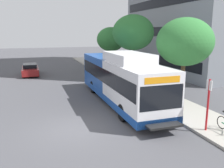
# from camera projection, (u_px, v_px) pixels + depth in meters

# --- Properties ---
(ground_plane) EXTENTS (120.00, 120.00, 0.00)m
(ground_plane) POSITION_uv_depth(u_px,v_px,m) (59.00, 93.00, 19.91)
(ground_plane) COLOR #4C4C51
(sidewalk_curb) EXTENTS (3.00, 56.00, 0.14)m
(sidewalk_curb) POSITION_uv_depth(u_px,v_px,m) (146.00, 91.00, 20.24)
(sidewalk_curb) COLOR #A8A399
(sidewalk_curb) RESTS_ON ground
(transit_bus) EXTENTS (2.58, 12.25, 3.65)m
(transit_bus) POSITION_uv_depth(u_px,v_px,m) (120.00, 79.00, 16.87)
(transit_bus) COLOR white
(transit_bus) RESTS_ON ground
(bus_stop_sign_pole) EXTENTS (0.10, 0.36, 2.60)m
(bus_stop_sign_pole) POSITION_uv_depth(u_px,v_px,m) (208.00, 101.00, 11.71)
(bus_stop_sign_pole) COLOR red
(bus_stop_sign_pole) RESTS_ON sidewalk_curb
(street_tree_near_stop) EXTENTS (3.71, 3.71, 5.75)m
(street_tree_near_stop) POSITION_uv_depth(u_px,v_px,m) (185.00, 42.00, 15.73)
(street_tree_near_stop) COLOR #4C3823
(street_tree_near_stop) RESTS_ON sidewalk_curb
(street_tree_mid_block) EXTENTS (4.15, 4.15, 6.52)m
(street_tree_mid_block) POSITION_uv_depth(u_px,v_px,m) (133.00, 33.00, 24.01)
(street_tree_mid_block) COLOR #4C3823
(street_tree_mid_block) RESTS_ON sidewalk_curb
(street_tree_far_block) EXTENTS (3.69, 3.69, 5.42)m
(street_tree_far_block) POSITION_uv_depth(u_px,v_px,m) (111.00, 39.00, 31.48)
(street_tree_far_block) COLOR #4C3823
(street_tree_far_block) RESTS_ON sidewalk_curb
(parked_car_far_lane) EXTENTS (1.80, 4.50, 1.33)m
(parked_car_far_lane) POSITION_uv_depth(u_px,v_px,m) (30.00, 70.00, 27.84)
(parked_car_far_lane) COLOR maroon
(parked_car_far_lane) RESTS_ON ground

